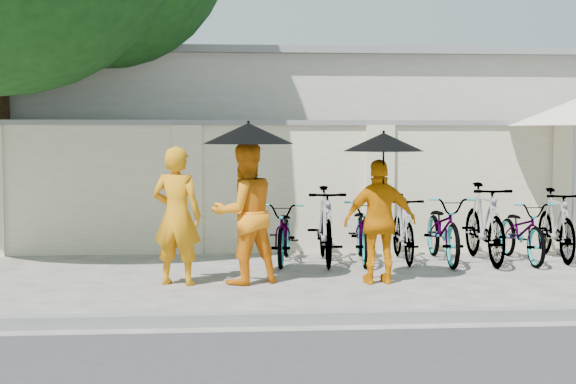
{
  "coord_description": "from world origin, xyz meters",
  "views": [
    {
      "loc": [
        -0.36,
        -9.38,
        1.83
      ],
      "look_at": [
        0.41,
        1.07,
        1.1
      ],
      "focal_mm": 50.0,
      "sensor_mm": 36.0,
      "label": 1
    }
  ],
  "objects": [
    {
      "name": "building_behind",
      "position": [
        2.0,
        7.0,
        1.6
      ],
      "size": [
        14.0,
        6.0,
        3.2
      ],
      "primitive_type": "cube",
      "color": "beige",
      "rests_on": "ground"
    },
    {
      "name": "monk_left",
      "position": [
        -1.01,
        0.49,
        0.85
      ],
      "size": [
        0.72,
        0.58,
        1.71
      ],
      "primitive_type": "imported",
      "rotation": [
        0.0,
        0.0,
        2.84
      ],
      "color": "orange",
      "rests_on": "ground"
    },
    {
      "name": "bike_0",
      "position": [
        0.43,
        2.12,
        0.45
      ],
      "size": [
        0.81,
        1.77,
        0.9
      ],
      "primitive_type": "imported",
      "rotation": [
        0.0,
        0.0,
        -0.13
      ],
      "color": "#ABABAB",
      "rests_on": "ground"
    },
    {
      "name": "parasol_right",
      "position": [
        1.53,
        0.32,
        1.76
      ],
      "size": [
        0.99,
        0.99,
        1.0
      ],
      "color": "black",
      "rests_on": "ground"
    },
    {
      "name": "bike_3",
      "position": [
        2.17,
        2.08,
        0.49
      ],
      "size": [
        0.53,
        1.66,
        0.98
      ],
      "primitive_type": "imported",
      "rotation": [
        0.0,
        0.0,
        -0.04
      ],
      "color": "#ABABAB",
      "rests_on": "ground"
    },
    {
      "name": "bike_1",
      "position": [
        1.01,
        1.97,
        0.55
      ],
      "size": [
        0.6,
        1.86,
        1.11
      ],
      "primitive_type": "imported",
      "rotation": [
        0.0,
        0.0,
        -0.04
      ],
      "color": "#ABABAB",
      "rests_on": "ground"
    },
    {
      "name": "bike_6",
      "position": [
        3.9,
        1.93,
        0.45
      ],
      "size": [
        0.61,
        1.72,
        0.9
      ],
      "primitive_type": "imported",
      "rotation": [
        0.0,
        0.0,
        0.01
      ],
      "color": "#ABABAB",
      "rests_on": "ground"
    },
    {
      "name": "patio_umbrella",
      "position": [
        4.92,
        2.54,
        2.17
      ],
      "size": [
        2.37,
        2.37,
        2.4
      ],
      "rotation": [
        0.0,
        0.0,
        0.2
      ],
      "color": "slate",
      "rests_on": "ground"
    },
    {
      "name": "kerb",
      "position": [
        0.0,
        -1.7,
        0.06
      ],
      "size": [
        40.0,
        0.16,
        0.12
      ],
      "primitive_type": "cube",
      "color": "slate",
      "rests_on": "ground"
    },
    {
      "name": "bike_5",
      "position": [
        3.32,
        1.91,
        0.58
      ],
      "size": [
        0.59,
        1.93,
        1.15
      ],
      "primitive_type": "imported",
      "rotation": [
        0.0,
        0.0,
        -0.02
      ],
      "color": "#ABABAB",
      "rests_on": "ground"
    },
    {
      "name": "compound_wall",
      "position": [
        1.0,
        3.2,
        1.0
      ],
      "size": [
        20.0,
        0.3,
        2.0
      ],
      "primitive_type": "cube",
      "color": "#EFE8C1",
      "rests_on": "ground"
    },
    {
      "name": "ground",
      "position": [
        0.0,
        0.0,
        0.0
      ],
      "size": [
        80.0,
        80.0,
        0.0
      ],
      "primitive_type": "plane",
      "color": "#AEA599"
    },
    {
      "name": "bike_7",
      "position": [
        4.47,
        2.11,
        0.53
      ],
      "size": [
        0.67,
        1.79,
        1.05
      ],
      "primitive_type": "imported",
      "rotation": [
        0.0,
        0.0,
        -0.1
      ],
      "color": "#ABABAB",
      "rests_on": "ground"
    },
    {
      "name": "monk_center",
      "position": [
        -0.17,
        0.52,
        0.88
      ],
      "size": [
        1.05,
        0.95,
        1.76
      ],
      "primitive_type": "imported",
      "rotation": [
        0.0,
        0.0,
        3.56
      ],
      "color": "orange",
      "rests_on": "ground"
    },
    {
      "name": "bike_2",
      "position": [
        1.59,
        2.1,
        0.47
      ],
      "size": [
        0.79,
        1.82,
        0.93
      ],
      "primitive_type": "imported",
      "rotation": [
        0.0,
        0.0,
        -0.1
      ],
      "color": "#ABABAB",
      "rests_on": "ground"
    },
    {
      "name": "parasol_center",
      "position": [
        -0.12,
        0.44,
        1.86
      ],
      "size": [
        1.12,
        1.12,
        1.0
      ],
      "color": "black",
      "rests_on": "ground"
    },
    {
      "name": "monk_right",
      "position": [
        1.51,
        0.4,
        0.77
      ],
      "size": [
        0.93,
        0.43,
        1.55
      ],
      "primitive_type": "imported",
      "rotation": [
        0.0,
        0.0,
        3.2
      ],
      "color": "orange",
      "rests_on": "ground"
    },
    {
      "name": "bike_4",
      "position": [
        2.74,
        1.97,
        0.49
      ],
      "size": [
        0.71,
        1.88,
        0.98
      ],
      "primitive_type": "imported",
      "rotation": [
        0.0,
        0.0,
        -0.03
      ],
      "color": "#ABABAB",
      "rests_on": "ground"
    }
  ]
}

